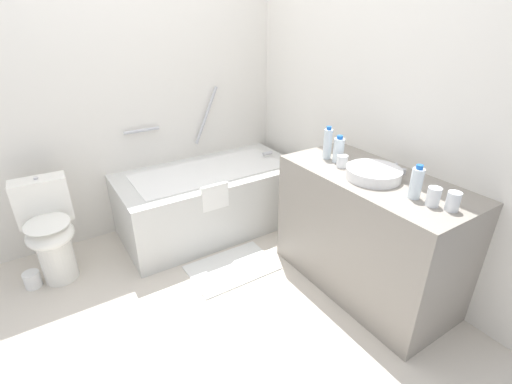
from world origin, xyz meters
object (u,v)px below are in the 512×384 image
object	(u,v)px
water_bottle_2	(416,183)
drinking_glass_2	(342,161)
bathtub	(211,197)
sink_faucet	(394,167)
water_bottle_1	(328,144)
water_bottle_0	(339,150)
drinking_glass_1	(453,201)
drinking_glass_0	(433,197)
toilet	(50,230)
sink_basin	(373,173)
bath_mat	(232,268)
toilet_paper_roll	(32,280)

from	to	relation	value
water_bottle_2	drinking_glass_2	distance (m)	0.54
bathtub	water_bottle_2	xyz separation A→B (m)	(0.49, -1.58, 0.63)
sink_faucet	water_bottle_2	distance (m)	0.37
water_bottle_2	water_bottle_1	bearing A→B (deg)	89.06
sink_faucet	water_bottle_0	size ratio (longest dim) A/B	0.82
drinking_glass_1	water_bottle_1	bearing A→B (deg)	91.93
water_bottle_0	drinking_glass_0	distance (m)	0.73
toilet	drinking_glass_0	bearing A→B (deg)	48.40
drinking_glass_0	drinking_glass_2	bearing A→B (deg)	91.30
bathtub	sink_basin	world-z (taller)	bathtub
drinking_glass_0	drinking_glass_1	bearing A→B (deg)	-65.68
sink_faucet	bath_mat	world-z (taller)	sink_faucet
sink_basin	bath_mat	xyz separation A→B (m)	(-0.66, 0.65, -0.87)
toilet	water_bottle_0	bearing A→B (deg)	64.03
toilet	drinking_glass_0	world-z (taller)	drinking_glass_0
toilet	drinking_glass_2	size ratio (longest dim) A/B	9.40
bathtub	water_bottle_0	xyz separation A→B (m)	(0.52, -0.96, 0.63)
toilet	toilet_paper_roll	world-z (taller)	toilet
toilet	drinking_glass_2	xyz separation A→B (m)	(1.73, -1.03, 0.49)
water_bottle_1	bathtub	bearing A→B (deg)	119.96
toilet_paper_roll	drinking_glass_2	bearing A→B (deg)	-27.31
sink_faucet	drinking_glass_1	xyz separation A→B (m)	(-0.17, -0.49, 0.02)
sink_faucet	drinking_glass_0	xyz separation A→B (m)	(-0.21, -0.41, 0.02)
drinking_glass_0	bath_mat	bearing A→B (deg)	121.26
drinking_glass_0	toilet_paper_roll	size ratio (longest dim) A/B	0.87
water_bottle_1	drinking_glass_2	bearing A→B (deg)	-97.49
bathtub	water_bottle_2	size ratio (longest dim) A/B	7.95
sink_faucet	water_bottle_1	bearing A→B (deg)	115.84
water_bottle_1	drinking_glass_0	world-z (taller)	water_bottle_1
drinking_glass_0	water_bottle_0	bearing A→B (deg)	88.11
sink_faucet	drinking_glass_1	size ratio (longest dim) A/B	1.49
bathtub	toilet	bearing A→B (deg)	-179.51
sink_faucet	water_bottle_0	bearing A→B (deg)	119.92
bathtub	bath_mat	size ratio (longest dim) A/B	2.40
bath_mat	toilet_paper_roll	bearing A→B (deg)	155.72
sink_basin	water_bottle_0	xyz separation A→B (m)	(0.01, 0.32, 0.05)
water_bottle_2	drinking_glass_2	bearing A→B (deg)	91.16
water_bottle_0	sink_basin	bearing A→B (deg)	-91.80
bathtub	toilet	world-z (taller)	bathtub
sink_faucet	water_bottle_1	world-z (taller)	water_bottle_1
drinking_glass_0	toilet_paper_roll	bearing A→B (deg)	139.67
drinking_glass_2	toilet_paper_roll	xyz separation A→B (m)	(-1.91, 0.99, -0.82)
water_bottle_1	bath_mat	xyz separation A→B (m)	(-0.65, 0.24, -0.94)
water_bottle_2	drinking_glass_2	xyz separation A→B (m)	(-0.01, 0.54, -0.05)
drinking_glass_1	drinking_glass_2	bearing A→B (deg)	94.13
drinking_glass_2	bath_mat	bearing A→B (deg)	146.96
drinking_glass_1	drinking_glass_2	world-z (taller)	drinking_glass_1
water_bottle_2	bathtub	bearing A→B (deg)	107.21
drinking_glass_1	sink_basin	bearing A→B (deg)	92.82
bathtub	toilet_paper_roll	xyz separation A→B (m)	(-1.44, -0.05, -0.24)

